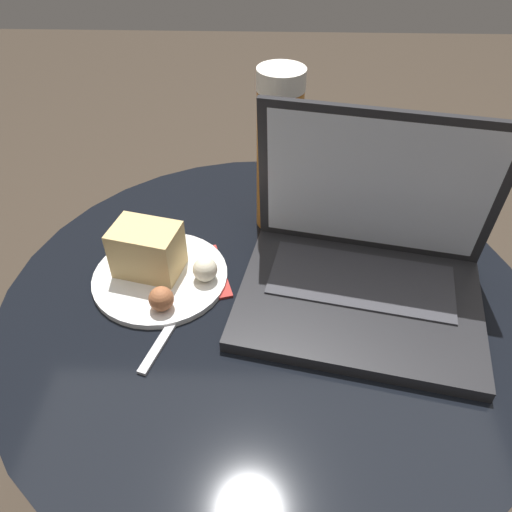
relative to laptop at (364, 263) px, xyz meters
name	(u,v)px	position (x,y,z in m)	size (l,w,h in m)	color
ground_plane	(263,475)	(-0.13, -0.02, -0.60)	(6.00, 6.00, 0.00)	#382D23
table	(266,349)	(-0.13, -0.02, -0.17)	(0.75, 0.75, 0.55)	black
napkin	(169,280)	(-0.28, 0.01, -0.05)	(0.19, 0.16, 0.00)	#B7332D
laptop	(364,263)	(0.00, 0.00, 0.00)	(0.37, 0.30, 0.25)	#232326
beer_glass	(279,153)	(-0.12, 0.16, 0.08)	(0.07, 0.07, 0.26)	#C6701E
snack_plate	(156,263)	(-0.30, 0.02, -0.02)	(0.20, 0.20, 0.08)	white
fork	(181,309)	(-0.25, -0.05, -0.05)	(0.08, 0.19, 0.00)	silver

